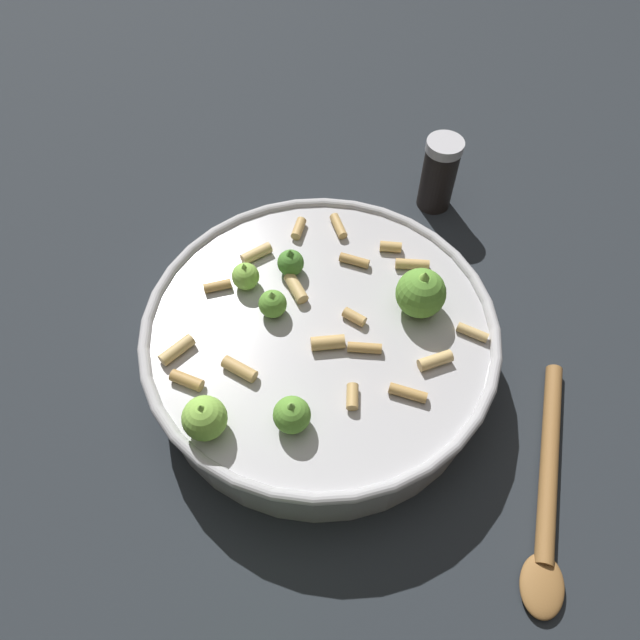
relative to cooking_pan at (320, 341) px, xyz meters
The scene contains 4 objects.
ground_plane 0.04m from the cooking_pan, 54.30° to the right, with size 2.40×2.40×0.00m, color #23282D.
cooking_pan is the anchor object (origin of this frame).
pepper_shaker 0.27m from the cooking_pan, 108.36° to the right, with size 0.04×0.04×0.09m.
wooden_spoon 0.25m from the cooking_pan, 158.18° to the left, with size 0.04×0.24×0.02m.
Camera 1 is at (-0.07, 0.30, 0.52)m, focal length 32.77 mm.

